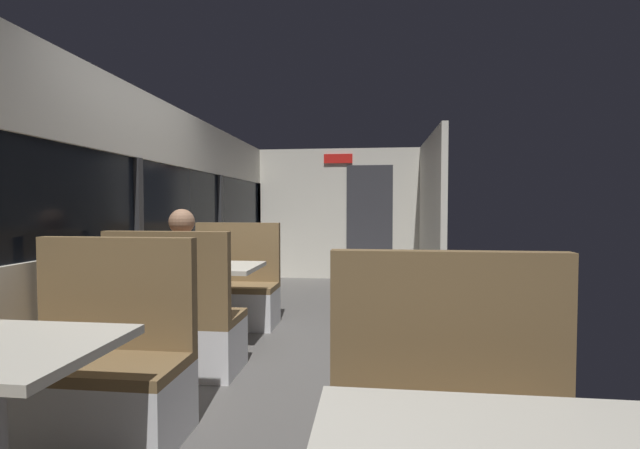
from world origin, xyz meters
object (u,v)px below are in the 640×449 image
bench_mid_window_facing_entry (233,294)px  seated_passenger (181,301)px  bench_near_window_facing_entry (101,379)px  dining_table_mid_window (210,276)px  bench_mid_window_facing_end (177,330)px

bench_mid_window_facing_entry → seated_passenger: 1.34m
bench_near_window_facing_entry → bench_mid_window_facing_entry: size_ratio=1.00×
bench_near_window_facing_entry → seated_passenger: size_ratio=0.87×
bench_near_window_facing_entry → dining_table_mid_window: bench_near_window_facing_entry is taller
bench_near_window_facing_entry → seated_passenger: (0.00, 1.04, 0.21)m
bench_mid_window_facing_end → dining_table_mid_window: bearing=90.0°
bench_mid_window_facing_end → bench_mid_window_facing_entry: (0.00, 1.40, 0.00)m
dining_table_mid_window → bench_mid_window_facing_end: bench_mid_window_facing_end is taller
seated_passenger → bench_mid_window_facing_entry: bearing=90.0°
dining_table_mid_window → seated_passenger: 0.64m
bench_near_window_facing_entry → seated_passenger: seated_passenger is taller
bench_mid_window_facing_end → bench_mid_window_facing_entry: same height
bench_near_window_facing_entry → seated_passenger: bearing=90.0°
bench_near_window_facing_entry → bench_mid_window_facing_end: size_ratio=1.00×
bench_mid_window_facing_end → seated_passenger: size_ratio=0.87×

